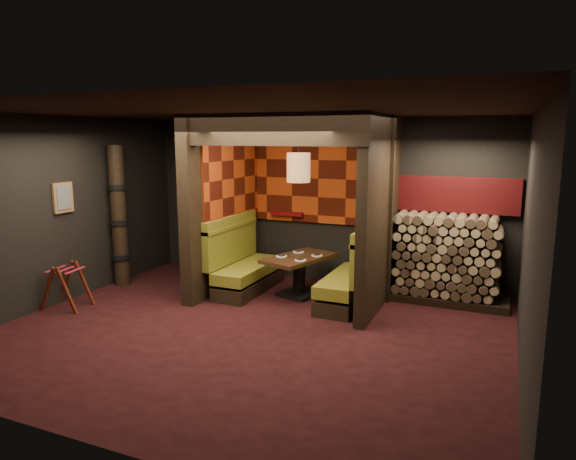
# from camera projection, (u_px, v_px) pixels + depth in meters

# --- Properties ---
(floor) EXTENTS (6.50, 5.50, 0.02)m
(floor) POSITION_uv_depth(u_px,v_px,m) (249.00, 333.00, 6.75)
(floor) COLOR black
(floor) RESTS_ON ground
(ceiling) EXTENTS (6.50, 5.50, 0.02)m
(ceiling) POSITION_uv_depth(u_px,v_px,m) (246.00, 109.00, 6.24)
(ceiling) COLOR black
(ceiling) RESTS_ON ground
(wall_back) EXTENTS (6.50, 0.02, 2.85)m
(wall_back) POSITION_uv_depth(u_px,v_px,m) (321.00, 201.00, 8.99)
(wall_back) COLOR black
(wall_back) RESTS_ON ground
(wall_front) EXTENTS (6.50, 0.02, 2.85)m
(wall_front) POSITION_uv_depth(u_px,v_px,m) (82.00, 281.00, 4.00)
(wall_front) COLOR black
(wall_front) RESTS_ON ground
(wall_left) EXTENTS (0.02, 5.50, 2.85)m
(wall_left) POSITION_uv_depth(u_px,v_px,m) (57.00, 211.00, 7.77)
(wall_left) COLOR black
(wall_left) RESTS_ON ground
(wall_right) EXTENTS (0.02, 5.50, 2.85)m
(wall_right) POSITION_uv_depth(u_px,v_px,m) (531.00, 247.00, 5.22)
(wall_right) COLOR black
(wall_right) RESTS_ON ground
(partition_left) EXTENTS (0.20, 2.20, 2.85)m
(partition_left) POSITION_uv_depth(u_px,v_px,m) (222.00, 205.00, 8.51)
(partition_left) COLOR black
(partition_left) RESTS_ON floor
(partition_right) EXTENTS (0.15, 2.10, 2.85)m
(partition_right) POSITION_uv_depth(u_px,v_px,m) (380.00, 213.00, 7.52)
(partition_right) COLOR black
(partition_right) RESTS_ON floor
(header_beam) EXTENTS (2.85, 0.18, 0.44)m
(header_beam) POSITION_uv_depth(u_px,v_px,m) (269.00, 129.00, 6.92)
(header_beam) COLOR black
(header_beam) RESTS_ON partition_left
(tapa_back_panel) EXTENTS (2.40, 0.06, 1.55)m
(tapa_back_panel) POSITION_uv_depth(u_px,v_px,m) (319.00, 179.00, 8.88)
(tapa_back_panel) COLOR #A0350E
(tapa_back_panel) RESTS_ON wall_back
(tapa_side_panel) EXTENTS (0.04, 1.85, 1.45)m
(tapa_side_panel) POSITION_uv_depth(u_px,v_px,m) (233.00, 178.00, 8.55)
(tapa_side_panel) COLOR #A0350E
(tapa_side_panel) RESTS_ON partition_left
(lacquer_shelf) EXTENTS (0.60, 0.12, 0.07)m
(lacquer_shelf) POSITION_uv_depth(u_px,v_px,m) (287.00, 214.00, 9.17)
(lacquer_shelf) COLOR #5F070D
(lacquer_shelf) RESTS_ON wall_back
(booth_bench_left) EXTENTS (0.68, 1.60, 1.14)m
(booth_bench_left) POSITION_uv_depth(u_px,v_px,m) (243.00, 267.00, 8.54)
(booth_bench_left) COLOR black
(booth_bench_left) RESTS_ON floor
(booth_bench_right) EXTENTS (0.68, 1.60, 1.14)m
(booth_bench_right) POSITION_uv_depth(u_px,v_px,m) (353.00, 279.00, 7.80)
(booth_bench_right) COLOR black
(booth_bench_right) RESTS_ON floor
(dining_table) EXTENTS (1.01, 1.38, 0.65)m
(dining_table) POSITION_uv_depth(u_px,v_px,m) (299.00, 270.00, 8.24)
(dining_table) COLOR black
(dining_table) RESTS_ON floor
(place_settings) EXTENTS (0.68, 0.70, 0.03)m
(place_settings) POSITION_uv_depth(u_px,v_px,m) (299.00, 256.00, 8.19)
(place_settings) COLOR white
(place_settings) RESTS_ON dining_table
(pendant_lamp) EXTENTS (0.36, 0.36, 1.01)m
(pendant_lamp) POSITION_uv_depth(u_px,v_px,m) (299.00, 168.00, 7.90)
(pendant_lamp) COLOR brown
(pendant_lamp) RESTS_ON ceiling
(framed_picture) EXTENTS (0.05, 0.36, 0.46)m
(framed_picture) POSITION_uv_depth(u_px,v_px,m) (63.00, 198.00, 7.81)
(framed_picture) COLOR olive
(framed_picture) RESTS_ON wall_left
(luggage_rack) EXTENTS (0.72, 0.56, 0.72)m
(luggage_rack) POSITION_uv_depth(u_px,v_px,m) (66.00, 284.00, 7.66)
(luggage_rack) COLOR #4B190C
(luggage_rack) RESTS_ON floor
(totem_column) EXTENTS (0.31, 0.31, 2.40)m
(totem_column) POSITION_uv_depth(u_px,v_px,m) (119.00, 217.00, 8.72)
(totem_column) COLOR black
(totem_column) RESTS_ON floor
(firewood_stack) EXTENTS (1.73, 0.70, 1.36)m
(firewood_stack) POSITION_uv_depth(u_px,v_px,m) (452.00, 259.00, 7.86)
(firewood_stack) COLOR black
(firewood_stack) RESTS_ON floor
(mosaic_header) EXTENTS (1.83, 0.10, 0.56)m
(mosaic_header) POSITION_uv_depth(u_px,v_px,m) (458.00, 195.00, 7.98)
(mosaic_header) COLOR maroon
(mosaic_header) RESTS_ON wall_back
(bay_front_post) EXTENTS (0.08, 0.08, 2.85)m
(bay_front_post) POSITION_uv_depth(u_px,v_px,m) (390.00, 211.00, 7.72)
(bay_front_post) COLOR black
(bay_front_post) RESTS_ON floor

